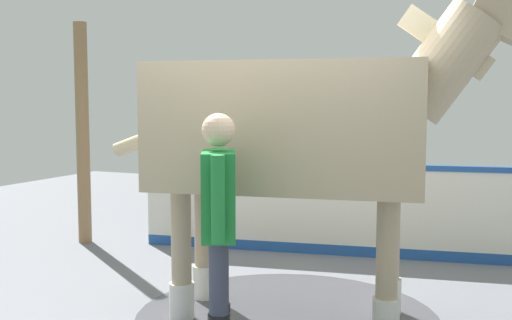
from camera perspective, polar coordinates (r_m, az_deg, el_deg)
wet_patch at (r=5.28m, az=2.79°, el=-13.88°), size 2.46×2.46×0.00m
barrier_wall at (r=7.18m, az=6.16°, el=-4.73°), size 4.22×0.81×1.05m
roof_post_far at (r=7.93m, az=-15.43°, el=2.30°), size 0.16×0.16×2.68m
horse at (r=4.96m, az=4.16°, el=2.83°), size 3.45×1.33×2.64m
handler at (r=4.25m, az=-3.38°, el=-5.28°), size 0.41×0.61×1.66m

